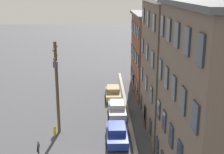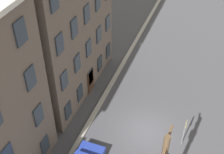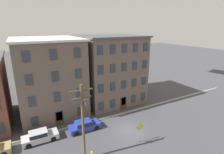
{
  "view_description": "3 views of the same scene",
  "coord_description": "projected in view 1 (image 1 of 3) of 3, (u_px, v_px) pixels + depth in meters",
  "views": [
    {
      "loc": [
        20.05,
        1.8,
        13.28
      ],
      "look_at": [
        -0.93,
        2.45,
        7.27
      ],
      "focal_mm": 50.0,
      "sensor_mm": 36.0,
      "label": 1
    },
    {
      "loc": [
        -16.01,
        -3.17,
        18.95
      ],
      "look_at": [
        -1.59,
        2.24,
        6.13
      ],
      "focal_mm": 50.0,
      "sensor_mm": 36.0,
      "label": 2
    },
    {
      "loc": [
        -12.33,
        -18.0,
        14.23
      ],
      "look_at": [
        -1.04,
        2.9,
        7.28
      ],
      "focal_mm": 28.0,
      "sensor_mm": 36.0,
      "label": 3
    }
  ],
  "objects": [
    {
      "name": "apartment_corner",
      "position": [
        176.0,
        53.0,
        40.63
      ],
      "size": [
        10.61,
        11.42,
        10.27
      ],
      "color": "brown",
      "rests_on": "ground_plane"
    },
    {
      "name": "fire_hydrant",
      "position": [
        55.0,
        131.0,
        29.0
      ],
      "size": [
        0.24,
        0.34,
        0.96
      ],
      "color": "yellow",
      "rests_on": "ground_plane"
    },
    {
      "name": "car_blue",
      "position": [
        117.0,
        133.0,
        27.99
      ],
      "size": [
        4.4,
        1.92,
        1.43
      ],
      "color": "#233899",
      "rests_on": "ground_plane"
    },
    {
      "name": "apartment_midblock",
      "position": [
        209.0,
        65.0,
        29.42
      ],
      "size": [
        10.39,
        12.22,
        12.43
      ],
      "color": "#66564C",
      "rests_on": "ground_plane"
    },
    {
      "name": "car_silver",
      "position": [
        117.0,
        108.0,
        33.64
      ],
      "size": [
        4.4,
        1.92,
        1.43
      ],
      "color": "#B7B7BC",
      "rests_on": "ground_plane"
    },
    {
      "name": "utility_pole",
      "position": [
        57.0,
        83.0,
        28.45
      ],
      "size": [
        2.4,
        0.44,
        8.74
      ],
      "color": "brown",
      "rests_on": "ground_plane"
    },
    {
      "name": "car_tan",
      "position": [
        113.0,
        92.0,
        38.88
      ],
      "size": [
        4.4,
        1.92,
        1.43
      ],
      "color": "tan",
      "rests_on": "ground_plane"
    },
    {
      "name": "caution_sign",
      "position": [
        39.0,
        152.0,
        22.51
      ],
      "size": [
        1.03,
        0.08,
        2.72
      ],
      "color": "slate",
      "rests_on": "ground_plane"
    }
  ]
}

